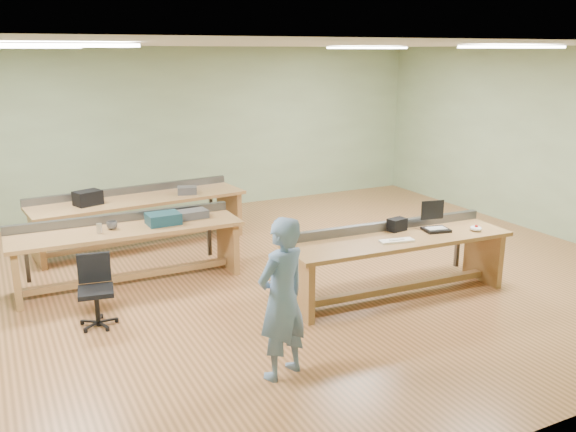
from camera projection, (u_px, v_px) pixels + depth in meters
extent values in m
plane|color=#A4693E|center=(266.00, 279.00, 8.07)|extent=(10.00, 10.00, 0.00)
plane|color=silver|center=(263.00, 44.00, 7.28)|extent=(10.00, 10.00, 0.00)
cube|color=#94AF84|center=(173.00, 131.00, 11.12)|extent=(10.00, 0.04, 3.00)
cube|color=#94AF84|center=(504.00, 264.00, 4.23)|extent=(10.00, 0.04, 3.00)
cube|color=#94AF84|center=(545.00, 142.00, 9.85)|extent=(0.04, 8.00, 3.00)
cube|color=white|center=(59.00, 45.00, 4.91)|extent=(1.20, 0.50, 0.03)
cube|color=white|center=(28.00, 47.00, 7.50)|extent=(1.20, 0.50, 0.03)
cube|color=white|center=(512.00, 47.00, 7.08)|extent=(1.20, 0.50, 0.03)
cube|color=white|center=(367.00, 48.00, 9.67)|extent=(1.20, 0.50, 0.03)
cube|color=#9F7B43|center=(399.00, 240.00, 7.34)|extent=(2.89, 0.90, 0.05)
cube|color=#9F7B43|center=(299.00, 285.00, 6.92)|extent=(0.11, 0.66, 0.70)
cube|color=#9F7B43|center=(483.00, 255.00, 7.96)|extent=(0.11, 0.66, 0.70)
cube|color=#9F7B43|center=(397.00, 288.00, 7.51)|extent=(2.56, 0.23, 0.08)
cube|color=#4E5056|center=(384.00, 226.00, 7.62)|extent=(2.86, 0.22, 0.11)
cube|color=#9F7B43|center=(127.00, 230.00, 7.75)|extent=(2.91, 0.81, 0.05)
cube|color=#9F7B43|center=(16.00, 274.00, 7.27)|extent=(0.09, 0.67, 0.70)
cube|color=#9F7B43|center=(228.00, 244.00, 8.42)|extent=(0.09, 0.67, 0.70)
cube|color=#9F7B43|center=(131.00, 276.00, 7.91)|extent=(2.60, 0.13, 0.08)
cube|color=#4E5056|center=(121.00, 217.00, 8.03)|extent=(2.90, 0.11, 0.11)
cube|color=#9F7B43|center=(139.00, 200.00, 9.30)|extent=(3.31, 1.18, 0.05)
cube|color=#9F7B43|center=(37.00, 239.00, 8.61)|extent=(0.15, 0.77, 0.70)
cube|color=#9F7B43|center=(229.00, 210.00, 10.18)|extent=(0.15, 0.77, 0.70)
cube|color=#9F7B43|center=(142.00, 239.00, 9.46)|extent=(2.94, 0.39, 0.08)
cube|color=#4E5056|center=(131.00, 190.00, 9.60)|extent=(3.24, 0.40, 0.11)
imported|color=slate|center=(282.00, 299.00, 5.49)|extent=(0.65, 0.53, 1.53)
cube|color=black|center=(436.00, 230.00, 7.60)|extent=(0.35, 0.31, 0.03)
cube|color=black|center=(432.00, 210.00, 7.66)|extent=(0.30, 0.07, 0.24)
cube|color=white|center=(397.00, 241.00, 7.18)|extent=(0.43, 0.21, 0.02)
ellipsoid|color=white|center=(476.00, 228.00, 7.60)|extent=(0.16, 0.18, 0.07)
cube|color=black|center=(397.00, 225.00, 7.61)|extent=(0.25, 0.18, 0.16)
cylinder|color=black|center=(97.00, 309.00, 6.66)|extent=(0.05, 0.05, 0.39)
cube|color=black|center=(96.00, 291.00, 6.60)|extent=(0.42, 0.42, 0.05)
cube|color=black|center=(94.00, 268.00, 6.71)|extent=(0.36, 0.10, 0.34)
cylinder|color=black|center=(99.00, 323.00, 6.70)|extent=(0.49, 0.49, 0.05)
cube|color=#12323D|center=(163.00, 219.00, 7.89)|extent=(0.42, 0.32, 0.15)
cube|color=#3C3C3E|center=(192.00, 214.00, 8.19)|extent=(0.40, 0.27, 0.11)
imported|color=#3C3C3E|center=(112.00, 225.00, 7.67)|extent=(0.15, 0.15, 0.11)
cylinder|color=#B4B4B9|center=(99.00, 228.00, 7.50)|extent=(0.09, 0.09, 0.12)
cube|color=black|center=(88.00, 198.00, 8.86)|extent=(0.43, 0.37, 0.21)
cube|color=#3C3C3E|center=(187.00, 190.00, 9.55)|extent=(0.34, 0.29, 0.12)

